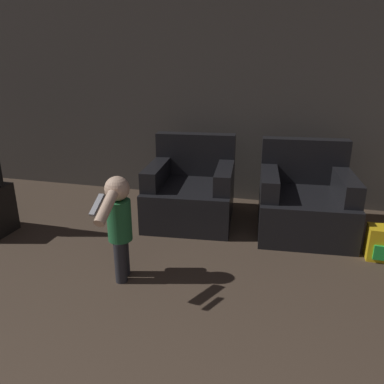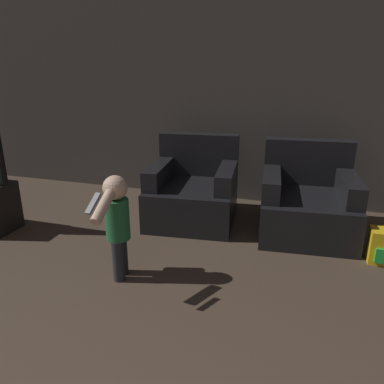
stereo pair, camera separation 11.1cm
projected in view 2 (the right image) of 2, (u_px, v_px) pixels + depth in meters
wall_back at (232, 89)px, 4.22m from camera, size 8.40×0.05×2.60m
armchair_left at (194, 192)px, 3.93m from camera, size 0.95×0.99×0.85m
armchair_right at (307, 203)px, 3.61m from camera, size 0.93×0.98×0.85m
person_toddler at (117, 219)px, 2.76m from camera, size 0.18×0.56×0.82m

